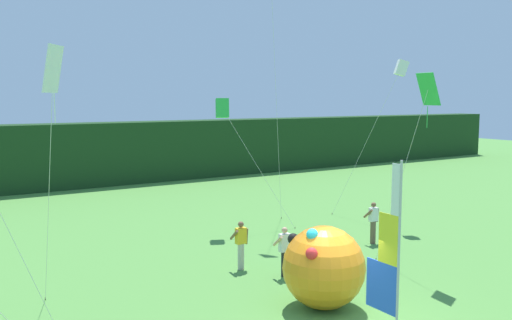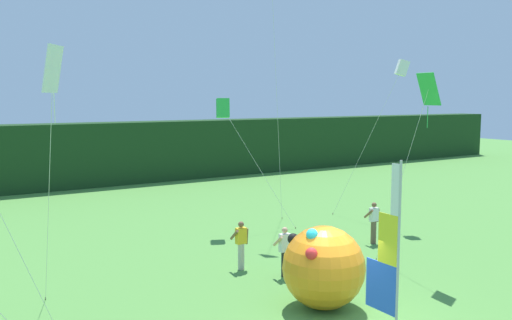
{
  "view_description": "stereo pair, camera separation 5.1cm",
  "coord_description": "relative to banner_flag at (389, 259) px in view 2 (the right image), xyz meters",
  "views": [
    {
      "loc": [
        -9.32,
        -10.1,
        5.82
      ],
      "look_at": [
        -0.78,
        3.38,
        3.99
      ],
      "focal_mm": 38.21,
      "sensor_mm": 36.0,
      "label": 1
    },
    {
      "loc": [
        -9.28,
        -10.12,
        5.82
      ],
      "look_at": [
        -0.78,
        3.38,
        3.99
      ],
      "focal_mm": 38.21,
      "sensor_mm": 36.0,
      "label": 2
    }
  ],
  "objects": [
    {
      "name": "kite_white_diamond_2",
      "position": [
        -6.3,
        4.64,
        4.14
      ],
      "size": [
        0.65,
        3.25,
        7.03
      ],
      "color": "brown",
      "rests_on": "ground"
    },
    {
      "name": "kite_white_box_0",
      "position": [
        9.9,
        9.0,
        5.01
      ],
      "size": [
        1.88,
        3.3,
        7.57
      ],
      "color": "brown",
      "rests_on": "ground"
    },
    {
      "name": "kite_green_diamond_6",
      "position": [
        5.11,
        3.42,
        3.78
      ],
      "size": [
        0.69,
        2.15,
        6.62
      ],
      "color": "brown",
      "rests_on": "ground"
    },
    {
      "name": "inflatable_balloon",
      "position": [
        0.26,
        2.66,
        -0.97
      ],
      "size": [
        2.31,
        2.31,
        2.34
      ],
      "color": "orange",
      "rests_on": "ground"
    },
    {
      "name": "person_far_left",
      "position": [
        0.06,
        6.81,
        -1.24
      ],
      "size": [
        0.55,
        0.48,
        1.67
      ],
      "color": "#B7B2A3",
      "rests_on": "ground"
    },
    {
      "name": "person_near_banner",
      "position": [
        0.9,
        5.43,
        -1.25
      ],
      "size": [
        0.55,
        0.48,
        1.64
      ],
      "color": "black",
      "rests_on": "ground"
    },
    {
      "name": "kite_green_box_3",
      "position": [
        2.3,
        12.1,
        3.23
      ],
      "size": [
        3.18,
        2.02,
        5.81
      ],
      "color": "brown",
      "rests_on": "ground"
    },
    {
      "name": "distant_treeline",
      "position": [
        0.18,
        27.48,
        -0.05
      ],
      "size": [
        80.0,
        2.4,
        4.17
      ],
      "primitive_type": "cube",
      "color": "#193819",
      "rests_on": "ground"
    },
    {
      "name": "person_mid_field",
      "position": [
        6.24,
        6.83,
        -1.23
      ],
      "size": [
        0.55,
        0.48,
        1.68
      ],
      "color": "brown",
      "rests_on": "ground"
    },
    {
      "name": "banner_flag",
      "position": [
        0.0,
        0.0,
        0.0
      ],
      "size": [
        0.06,
        1.03,
        4.44
      ],
      "color": "#B7B7BC",
      "rests_on": "ground"
    }
  ]
}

